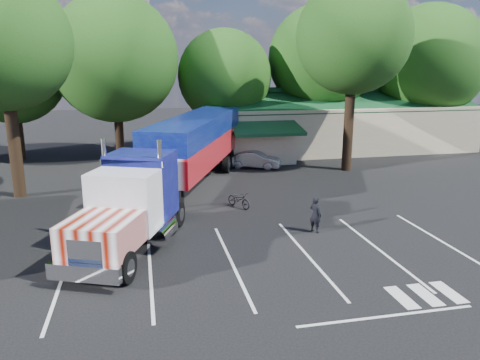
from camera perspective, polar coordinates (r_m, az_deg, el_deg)
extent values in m
plane|color=black|center=(24.43, -3.73, -4.37)|extent=(120.00, 120.00, 0.00)
cube|color=#C7B094|center=(44.81, 10.80, 6.54)|extent=(24.00, 11.00, 4.00)
cube|color=#124022|center=(42.36, 12.22, 9.44)|extent=(24.20, 6.25, 2.10)
cube|color=#124022|center=(46.77, 9.80, 9.97)|extent=(24.20, 6.25, 2.10)
cube|color=#C7B094|center=(36.99, 2.66, 4.26)|extent=(5.00, 2.50, 2.80)
cube|color=#124022|center=(35.52, 3.22, 6.29)|extent=(5.40, 3.19, 0.80)
cylinder|color=black|center=(42.27, -25.33, 4.98)|extent=(0.70, 0.70, 4.00)
sphere|color=#144112|center=(41.88, -26.09, 11.94)|extent=(8.40, 8.40, 8.40)
cylinder|color=black|center=(39.57, -14.50, 5.57)|extent=(0.70, 0.70, 4.30)
sphere|color=#144112|center=(39.18, -15.05, 14.13)|extent=(10.00, 10.00, 10.00)
cylinder|color=black|center=(41.52, -1.85, 5.91)|extent=(0.70, 0.70, 3.60)
sphere|color=#144112|center=(41.10, -1.90, 12.55)|extent=(8.00, 8.00, 8.00)
cylinder|color=black|center=(44.40, 9.61, 6.85)|extent=(0.70, 0.70, 4.50)
sphere|color=#144112|center=(44.06, 9.94, 14.41)|extent=(9.60, 9.60, 9.60)
cylinder|color=black|center=(48.00, 21.38, 6.25)|extent=(0.70, 0.70, 3.90)
sphere|color=#144112|center=(47.64, 22.02, 13.22)|extent=(10.40, 10.40, 10.40)
cylinder|color=black|center=(30.20, -25.78, 3.69)|extent=(0.70, 0.70, 6.00)
sphere|color=#144112|center=(29.84, -27.02, 14.79)|extent=(7.60, 7.60, 7.60)
cylinder|color=black|center=(35.03, 13.09, 6.41)|extent=(0.70, 0.70, 6.50)
sphere|color=#144112|center=(34.78, 13.68, 16.66)|extent=(8.00, 8.00, 8.00)
cube|color=black|center=(20.57, -13.19, -5.96)|extent=(3.87, 7.40, 0.27)
cube|color=white|center=(17.27, -18.52, -10.73)|extent=(2.60, 1.27, 0.59)
cube|color=white|center=(17.19, -18.34, -8.48)|extent=(1.25, 0.61, 0.97)
cube|color=white|center=(18.13, -16.54, -6.42)|extent=(3.28, 3.34, 1.24)
cube|color=silver|center=(19.77, -13.90, -2.55)|extent=(3.15, 2.62, 2.48)
cube|color=black|center=(19.01, -14.85, -1.58)|extent=(2.33, 1.02, 1.08)
cube|color=white|center=(20.24, -13.09, 1.99)|extent=(2.64, 1.17, 0.27)
cube|color=#0C0E5A|center=(21.43, -11.85, -0.54)|extent=(3.32, 3.02, 2.91)
cylinder|color=white|center=(20.98, -16.03, -0.04)|extent=(0.25, 0.25, 3.67)
cylinder|color=white|center=(20.02, -9.64, -0.35)|extent=(0.25, 0.25, 3.67)
cylinder|color=white|center=(21.27, -16.70, -5.52)|extent=(1.31, 1.87, 0.71)
cylinder|color=white|center=(20.15, -9.24, -6.19)|extent=(1.31, 1.87, 0.71)
cube|color=white|center=(30.14, -5.20, 3.72)|extent=(7.84, 13.84, 1.62)
cube|color=#090C5E|center=(29.91, -5.27, 6.46)|extent=(7.84, 13.84, 1.29)
cube|color=black|center=(34.71, -3.18, 2.78)|extent=(2.63, 3.99, 0.38)
cube|color=black|center=(25.33, -10.26, -2.11)|extent=(0.17, 0.17, 1.51)
cube|color=black|center=(24.85, -6.99, -2.30)|extent=(0.17, 0.17, 1.51)
cube|color=white|center=(37.17, -2.28, 2.88)|extent=(2.44, 1.10, 0.13)
cylinder|color=black|center=(18.57, -20.25, -9.45)|extent=(0.80, 1.24, 1.19)
cylinder|color=black|center=(17.58, -13.75, -10.32)|extent=(0.80, 1.24, 1.19)
cylinder|color=black|center=(22.67, -13.98, -4.69)|extent=(0.80, 1.24, 1.19)
cylinder|color=black|center=(21.86, -8.52, -5.12)|extent=(0.80, 1.24, 1.19)
cylinder|color=black|center=(23.70, -12.82, -3.79)|extent=(0.80, 1.24, 1.19)
cylinder|color=black|center=(22.92, -7.58, -4.17)|extent=(0.80, 1.24, 1.19)
cylinder|color=black|center=(34.24, -5.35, 2.03)|extent=(0.80, 1.24, 1.19)
cylinder|color=black|center=(33.71, -1.63, 1.89)|extent=(0.80, 1.24, 1.19)
cylinder|color=black|center=(35.46, -4.79, 2.46)|extent=(0.80, 1.24, 1.19)
cylinder|color=black|center=(34.95, -1.20, 2.34)|extent=(0.80, 1.24, 1.19)
imported|color=black|center=(22.15, 9.17, -4.16)|extent=(0.68, 0.75, 1.72)
imported|color=black|center=(25.66, -0.14, -2.37)|extent=(1.39, 1.78, 0.90)
imported|color=#9D9FA4|center=(35.18, 1.81, 2.48)|extent=(4.07, 2.84, 1.27)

